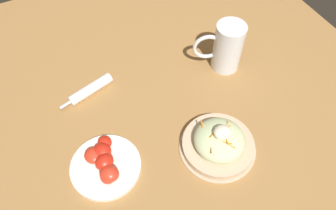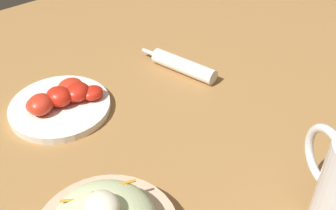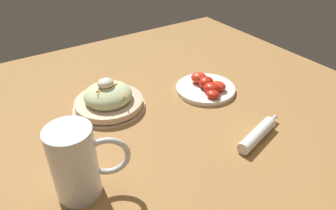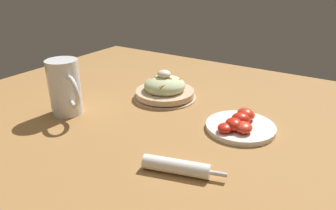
% 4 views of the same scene
% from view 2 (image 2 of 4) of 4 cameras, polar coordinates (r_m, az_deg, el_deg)
% --- Properties ---
extents(ground_plane, '(1.43, 1.43, 0.00)m').
position_cam_2_polar(ground_plane, '(0.72, 4.01, -5.81)').
color(ground_plane, '#9E703D').
extents(napkin_roll, '(0.18, 0.07, 0.03)m').
position_cam_2_polar(napkin_roll, '(0.89, 2.05, 5.35)').
color(napkin_roll, white).
rests_on(napkin_roll, ground_plane).
extents(tomato_plate, '(0.19, 0.19, 0.05)m').
position_cam_2_polar(tomato_plate, '(0.81, -14.43, 0.35)').
color(tomato_plate, white).
rests_on(tomato_plate, ground_plane).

